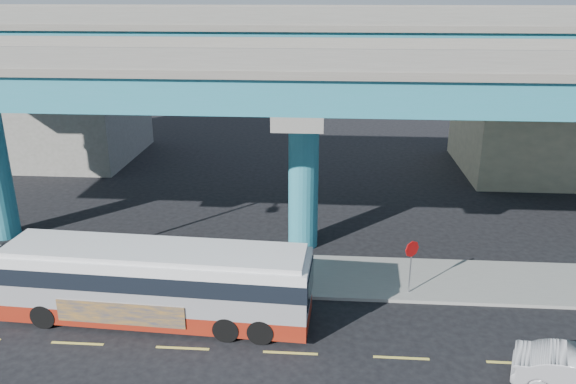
{
  "coord_description": "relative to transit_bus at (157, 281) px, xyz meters",
  "views": [
    {
      "loc": [
        1.17,
        -17.49,
        12.47
      ],
      "look_at": [
        -0.4,
        4.0,
        4.69
      ],
      "focal_mm": 35.0,
      "sensor_mm": 36.0,
      "label": 1
    }
  ],
  "objects": [
    {
      "name": "ground",
      "position": [
        5.41,
        -1.62,
        -1.71
      ],
      "size": [
        120.0,
        120.0,
        0.0
      ],
      "primitive_type": "plane",
      "color": "black",
      "rests_on": "ground"
    },
    {
      "name": "sidewalk",
      "position": [
        5.41,
        3.88,
        -1.64
      ],
      "size": [
        70.0,
        4.0,
        0.15
      ],
      "primitive_type": "cube",
      "color": "gray",
      "rests_on": "ground"
    },
    {
      "name": "lane_markings",
      "position": [
        5.41,
        -1.92,
        -1.71
      ],
      "size": [
        58.0,
        0.12,
        0.01
      ],
      "color": "#D8C64C",
      "rests_on": "ground"
    },
    {
      "name": "viaduct",
      "position": [
        5.41,
        7.49,
        7.43
      ],
      "size": [
        52.0,
        12.4,
        11.7
      ],
      "color": "teal",
      "rests_on": "ground"
    },
    {
      "name": "building_beige",
      "position": [
        23.41,
        21.37,
        1.79
      ],
      "size": [
        14.0,
        10.23,
        7.0
      ],
      "color": "tan",
      "rests_on": "ground"
    },
    {
      "name": "building_concrete",
      "position": [
        -14.59,
        22.38,
        2.79
      ],
      "size": [
        12.0,
        10.0,
        9.0
      ],
      "primitive_type": "cube",
      "color": "gray",
      "rests_on": "ground"
    },
    {
      "name": "transit_bus",
      "position": [
        0.0,
        0.0,
        0.0
      ],
      "size": [
        12.31,
        3.24,
        3.13
      ],
      "rotation": [
        0.0,
        0.0,
        -0.05
      ],
      "color": "maroon",
      "rests_on": "ground"
    },
    {
      "name": "parked_car",
      "position": [
        -7.23,
        4.07,
        -0.98
      ],
      "size": [
        1.53,
        3.48,
        1.17
      ],
      "primitive_type": "imported",
      "rotation": [
        0.0,
        0.0,
        1.59
      ],
      "color": "#323137",
      "rests_on": "sidewalk"
    },
    {
      "name": "stop_sign",
      "position": [
        10.23,
        2.56,
        0.18
      ],
      "size": [
        0.62,
        0.44,
        2.44
      ],
      "rotation": [
        0.0,
        0.0,
        0.22
      ],
      "color": "gray",
      "rests_on": "sidewalk"
    }
  ]
}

